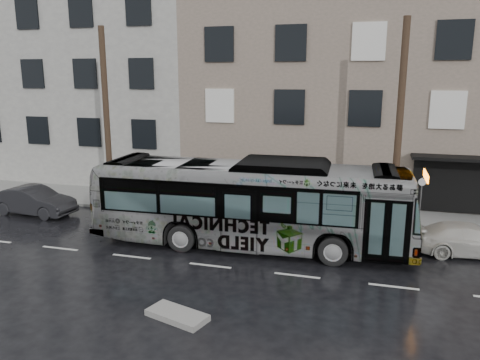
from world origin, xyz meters
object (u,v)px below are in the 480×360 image
Objects in this scene: utility_pole_front at (399,127)px; bus at (250,203)px; utility_pole_rear at (107,119)px; sign_post at (420,204)px; white_sedan at (470,240)px; dark_sedan at (34,201)px.

utility_pole_front is 7.15m from bus.
sign_post is at bearing 0.00° from utility_pole_rear.
bus is 3.05× the size of white_sedan.
sign_post reaches higher than white_sedan.
white_sedan is at bearing -83.16° from bus.
utility_pole_rear is at bearing 66.06° from bus.
dark_sedan is at bearing -146.32° from utility_pole_rear.
white_sedan is at bearing -50.08° from sign_post.
utility_pole_front is 17.69m from dark_sedan.
sign_post is 7.53m from bus.
dark_sedan is (-11.49, 1.28, -1.08)m from bus.
utility_pole_front is 2.11× the size of dark_sedan.
utility_pole_front reaches higher than white_sedan.
utility_pole_rear is 15.46m from sign_post.
utility_pole_rear is at bearing 75.71° from white_sedan.
utility_pole_front is 14.00m from utility_pole_rear.
bus reaches higher than sign_post.
utility_pole_rear is 0.70× the size of bus.
utility_pole_rear is (-14.00, 0.00, 0.00)m from utility_pole_front.
sign_post is at bearing -65.60° from bus.
bus is 3.00× the size of dark_sedan.
dark_sedan is at bearing -173.50° from sign_post.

